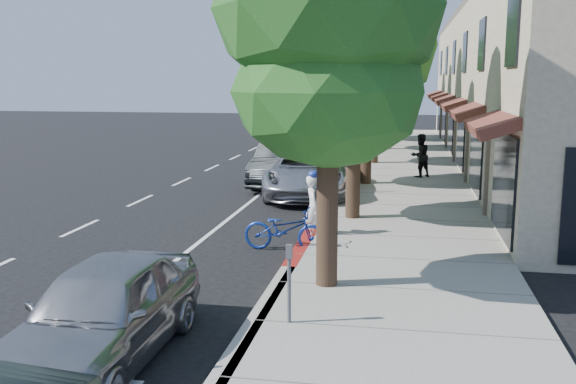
% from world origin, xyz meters
% --- Properties ---
extents(ground, '(120.00, 120.00, 0.00)m').
position_xyz_m(ground, '(0.00, 0.00, 0.00)').
color(ground, black).
rests_on(ground, ground).
extents(sidewalk, '(4.60, 56.00, 0.15)m').
position_xyz_m(sidewalk, '(2.30, 8.00, 0.07)').
color(sidewalk, gray).
rests_on(sidewalk, ground).
extents(curb, '(0.30, 56.00, 0.15)m').
position_xyz_m(curb, '(0.00, 8.00, 0.07)').
color(curb, '#9E998E').
rests_on(curb, ground).
extents(curb_red_segment, '(0.32, 4.00, 0.15)m').
position_xyz_m(curb_red_segment, '(0.00, 1.00, 0.07)').
color(curb_red_segment, maroon).
rests_on(curb_red_segment, ground).
extents(storefront_building, '(10.00, 36.00, 7.00)m').
position_xyz_m(storefront_building, '(9.60, 18.00, 3.50)').
color(storefront_building, beige).
rests_on(storefront_building, ground).
extents(street_tree_0, '(4.10, 4.10, 7.83)m').
position_xyz_m(street_tree_0, '(0.90, -2.00, 4.98)').
color(street_tree_0, black).
rests_on(street_tree_0, ground).
extents(street_tree_1, '(4.42, 4.42, 7.51)m').
position_xyz_m(street_tree_1, '(0.90, 4.00, 4.67)').
color(street_tree_1, black).
rests_on(street_tree_1, ground).
extents(street_tree_2, '(4.18, 4.18, 6.64)m').
position_xyz_m(street_tree_2, '(0.90, 10.00, 4.07)').
color(street_tree_2, black).
rests_on(street_tree_2, ground).
extents(street_tree_3, '(4.49, 4.49, 8.02)m').
position_xyz_m(street_tree_3, '(0.90, 16.00, 5.05)').
color(street_tree_3, black).
rests_on(street_tree_3, ground).
extents(street_tree_4, '(4.29, 4.29, 7.46)m').
position_xyz_m(street_tree_4, '(0.90, 22.00, 4.66)').
color(street_tree_4, black).
rests_on(street_tree_4, ground).
extents(street_tree_5, '(5.40, 5.40, 6.99)m').
position_xyz_m(street_tree_5, '(0.90, 28.00, 4.06)').
color(street_tree_5, black).
rests_on(street_tree_5, ground).
extents(cyclist, '(0.50, 0.66, 1.61)m').
position_xyz_m(cyclist, '(0.10, 1.92, 0.81)').
color(cyclist, white).
rests_on(cyclist, ground).
extents(bicycle, '(1.98, 0.81, 1.02)m').
position_xyz_m(bicycle, '(-0.40, 0.73, 0.51)').
color(bicycle, navy).
rests_on(bicycle, ground).
extents(silver_suv, '(3.20, 6.08, 1.63)m').
position_xyz_m(silver_suv, '(-0.92, 8.00, 0.82)').
color(silver_suv, '#A7A7AC').
rests_on(silver_suv, ground).
extents(dark_sedan, '(1.75, 4.99, 1.64)m').
position_xyz_m(dark_sedan, '(-2.20, 9.97, 0.82)').
color(dark_sedan, black).
rests_on(dark_sedan, ground).
extents(white_pickup, '(2.86, 5.60, 1.56)m').
position_xyz_m(white_pickup, '(-2.07, 15.30, 0.78)').
color(white_pickup, silver).
rests_on(white_pickup, ground).
extents(dark_suv_far, '(2.45, 4.91, 1.61)m').
position_xyz_m(dark_suv_far, '(-0.50, 21.65, 0.80)').
color(dark_suv_far, black).
rests_on(dark_suv_far, ground).
extents(near_car_a, '(1.73, 4.27, 1.45)m').
position_xyz_m(near_car_a, '(-1.83, -5.50, 0.73)').
color(near_car_a, '#9E9FA3').
rests_on(near_car_a, ground).
extents(pedestrian, '(1.04, 1.01, 1.69)m').
position_xyz_m(pedestrian, '(2.88, 11.89, 1.00)').
color(pedestrian, black).
rests_on(pedestrian, sidewalk).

